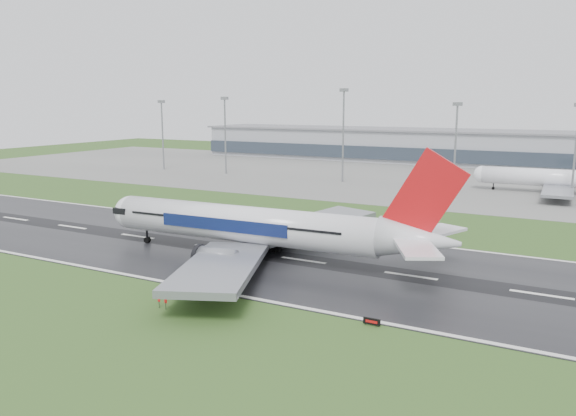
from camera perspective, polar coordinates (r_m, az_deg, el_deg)
The scene contains 12 objects.
ground at distance 114.03m, azimuth -7.49°, elevation -3.99°, with size 520.00×520.00×0.00m, color #2A4A1B.
runway at distance 114.02m, azimuth -7.49°, elevation -3.96°, with size 400.00×45.00×0.10m, color black.
apron at distance 225.85m, azimuth 11.26°, elevation 3.14°, with size 400.00×130.00×0.08m, color slate.
terminal at distance 282.82m, azimuth 14.89°, elevation 5.97°, with size 240.00×36.00×15.00m, color gray.
main_airliner at distance 102.84m, azimuth -2.28°, elevation 0.41°, with size 69.46×66.16×20.51m, color silver, non-canonical shape.
parked_airliner at distance 197.56m, azimuth 25.59°, elevation 3.58°, with size 53.97×50.25×15.82m, color white, non-canonical shape.
runway_sign at distance 75.54m, azimuth 8.43°, elevation -11.28°, with size 2.30×0.26×1.04m, color black, non-canonical shape.
floodmast_0 at distance 249.75m, azimuth -12.50°, elevation 7.03°, with size 0.64×0.64×28.27m, color gray.
floodmast_1 at distance 230.09m, azimuth -6.33°, elevation 7.09°, with size 0.64×0.64×29.55m, color gray.
floodmast_2 at distance 205.61m, azimuth 5.57°, elevation 7.08°, with size 0.64×0.64×32.24m, color gray.
floodmast_3 at distance 194.09m, azimuth 16.48°, elevation 5.77°, with size 0.64×0.64×27.39m, color gray.
floodmast_4 at distance 190.16m, azimuth 26.93°, elevation 4.94°, with size 0.64×0.64×27.20m, color gray.
Camera 1 is at (64.61, -89.54, 28.49)m, focal length 35.33 mm.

